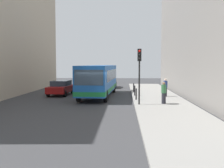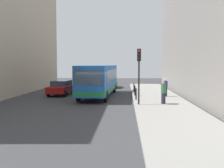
{
  "view_description": "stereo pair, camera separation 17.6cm",
  "coord_description": "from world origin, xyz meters",
  "px_view_note": "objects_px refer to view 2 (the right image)",
  "views": [
    {
      "loc": [
        2.42,
        -22.05,
        3.12
      ],
      "look_at": [
        1.36,
        2.43,
        1.36
      ],
      "focal_mm": 44.31,
      "sensor_mm": 36.0,
      "label": 1
    },
    {
      "loc": [
        2.6,
        -22.04,
        3.12
      ],
      "look_at": [
        1.36,
        2.43,
        1.36
      ],
      "focal_mm": 44.31,
      "sensor_mm": 36.0,
      "label": 2
    }
  ],
  "objects_px": {
    "bollard_near": "(136,94)",
    "pedestrian_near_signal": "(163,93)",
    "car_beside_bus": "(61,87)",
    "bollard_far": "(134,88)",
    "bollard_mid": "(135,91)",
    "traffic_light": "(139,66)",
    "bus": "(99,79)",
    "car_behind_bus": "(110,82)",
    "pedestrian_mid_sidewalk": "(166,88)"
  },
  "relations": [
    {
      "from": "car_beside_bus",
      "to": "bollard_far",
      "type": "height_order",
      "value": "car_beside_bus"
    },
    {
      "from": "bus",
      "to": "bollard_near",
      "type": "relative_size",
      "value": 11.72
    },
    {
      "from": "car_beside_bus",
      "to": "pedestrian_mid_sidewalk",
      "type": "distance_m",
      "value": 10.39
    },
    {
      "from": "car_behind_bus",
      "to": "pedestrian_near_signal",
      "type": "xyz_separation_m",
      "value": [
        4.94,
        -15.95,
        0.19
      ]
    },
    {
      "from": "car_behind_bus",
      "to": "bollard_near",
      "type": "xyz_separation_m",
      "value": [
        2.97,
        -13.69,
        -0.16
      ]
    },
    {
      "from": "bollard_near",
      "to": "bollard_far",
      "type": "distance_m",
      "value": 6.14
    },
    {
      "from": "car_beside_bus",
      "to": "bollard_near",
      "type": "relative_size",
      "value": 4.73
    },
    {
      "from": "traffic_light",
      "to": "bollard_mid",
      "type": "relative_size",
      "value": 4.32
    },
    {
      "from": "traffic_light",
      "to": "car_behind_bus",
      "type": "bearing_deg",
      "value": 100.57
    },
    {
      "from": "car_behind_bus",
      "to": "bollard_mid",
      "type": "bearing_deg",
      "value": 104.72
    },
    {
      "from": "bollard_near",
      "to": "car_beside_bus",
      "type": "bearing_deg",
      "value": 148.94
    },
    {
      "from": "traffic_light",
      "to": "bollard_far",
      "type": "relative_size",
      "value": 4.32
    },
    {
      "from": "bollard_mid",
      "to": "pedestrian_near_signal",
      "type": "relative_size",
      "value": 0.58
    },
    {
      "from": "traffic_light",
      "to": "pedestrian_near_signal",
      "type": "height_order",
      "value": "traffic_light"
    },
    {
      "from": "bus",
      "to": "bollard_mid",
      "type": "distance_m",
      "value": 3.64
    },
    {
      "from": "car_beside_bus",
      "to": "car_behind_bus",
      "type": "bearing_deg",
      "value": -112.59
    },
    {
      "from": "car_beside_bus",
      "to": "car_behind_bus",
      "type": "height_order",
      "value": "same"
    },
    {
      "from": "bollard_near",
      "to": "bollard_far",
      "type": "xyz_separation_m",
      "value": [
        0.0,
        6.14,
        0.0
      ]
    },
    {
      "from": "bus",
      "to": "bollard_near",
      "type": "xyz_separation_m",
      "value": [
        3.45,
        -3.47,
        -1.1
      ]
    },
    {
      "from": "bollard_mid",
      "to": "car_behind_bus",
      "type": "bearing_deg",
      "value": 105.61
    },
    {
      "from": "car_behind_bus",
      "to": "bollard_far",
      "type": "xyz_separation_m",
      "value": [
        2.97,
        -7.55,
        -0.16
      ]
    },
    {
      "from": "car_behind_bus",
      "to": "bollard_far",
      "type": "bearing_deg",
      "value": 110.56
    },
    {
      "from": "bollard_near",
      "to": "traffic_light",
      "type": "bearing_deg",
      "value": -87.91
    },
    {
      "from": "pedestrian_mid_sidewalk",
      "to": "traffic_light",
      "type": "bearing_deg",
      "value": 6.17
    },
    {
      "from": "traffic_light",
      "to": "bollard_near",
      "type": "height_order",
      "value": "traffic_light"
    },
    {
      "from": "traffic_light",
      "to": "bus",
      "type": "bearing_deg",
      "value": 119.71
    },
    {
      "from": "car_beside_bus",
      "to": "pedestrian_near_signal",
      "type": "bearing_deg",
      "value": 147.49
    },
    {
      "from": "car_behind_bus",
      "to": "bollard_mid",
      "type": "relative_size",
      "value": 4.66
    },
    {
      "from": "car_beside_bus",
      "to": "bollard_far",
      "type": "xyz_separation_m",
      "value": [
        7.41,
        1.68,
        -0.16
      ]
    },
    {
      "from": "car_beside_bus",
      "to": "bollard_near",
      "type": "xyz_separation_m",
      "value": [
        7.41,
        -4.46,
        -0.16
      ]
    },
    {
      "from": "bollard_near",
      "to": "pedestrian_near_signal",
      "type": "bearing_deg",
      "value": -48.76
    },
    {
      "from": "bus",
      "to": "bollard_mid",
      "type": "bearing_deg",
      "value": 176.2
    },
    {
      "from": "pedestrian_near_signal",
      "to": "pedestrian_mid_sidewalk",
      "type": "height_order",
      "value": "pedestrian_mid_sidewalk"
    },
    {
      "from": "bollard_mid",
      "to": "pedestrian_mid_sidewalk",
      "type": "xyz_separation_m",
      "value": [
        2.8,
        -0.57,
        0.35
      ]
    },
    {
      "from": "bus",
      "to": "car_beside_bus",
      "type": "distance_m",
      "value": 4.18
    },
    {
      "from": "car_beside_bus",
      "to": "bollard_mid",
      "type": "bearing_deg",
      "value": 172.45
    },
    {
      "from": "traffic_light",
      "to": "bollard_near",
      "type": "xyz_separation_m",
      "value": [
        -0.1,
        2.75,
        -2.38
      ]
    },
    {
      "from": "car_behind_bus",
      "to": "traffic_light",
      "type": "height_order",
      "value": "traffic_light"
    },
    {
      "from": "car_beside_bus",
      "to": "traffic_light",
      "type": "distance_m",
      "value": 10.64
    },
    {
      "from": "bollard_near",
      "to": "pedestrian_near_signal",
      "type": "height_order",
      "value": "pedestrian_near_signal"
    },
    {
      "from": "car_beside_bus",
      "to": "car_behind_bus",
      "type": "distance_m",
      "value": 10.24
    },
    {
      "from": "bus",
      "to": "pedestrian_mid_sidewalk",
      "type": "xyz_separation_m",
      "value": [
        6.25,
        -0.97,
        -0.75
      ]
    },
    {
      "from": "bollard_far",
      "to": "car_beside_bus",
      "type": "bearing_deg",
      "value": -167.2
    },
    {
      "from": "car_behind_bus",
      "to": "pedestrian_near_signal",
      "type": "height_order",
      "value": "pedestrian_near_signal"
    },
    {
      "from": "bollard_far",
      "to": "pedestrian_mid_sidewalk",
      "type": "height_order",
      "value": "pedestrian_mid_sidewalk"
    },
    {
      "from": "traffic_light",
      "to": "pedestrian_mid_sidewalk",
      "type": "height_order",
      "value": "traffic_light"
    },
    {
      "from": "pedestrian_near_signal",
      "to": "bollard_near",
      "type": "bearing_deg",
      "value": -97.28
    },
    {
      "from": "bollard_mid",
      "to": "bollard_far",
      "type": "height_order",
      "value": "same"
    },
    {
      "from": "bus",
      "to": "pedestrian_mid_sidewalk",
      "type": "height_order",
      "value": "bus"
    },
    {
      "from": "bus",
      "to": "bollard_mid",
      "type": "relative_size",
      "value": 11.72
    }
  ]
}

